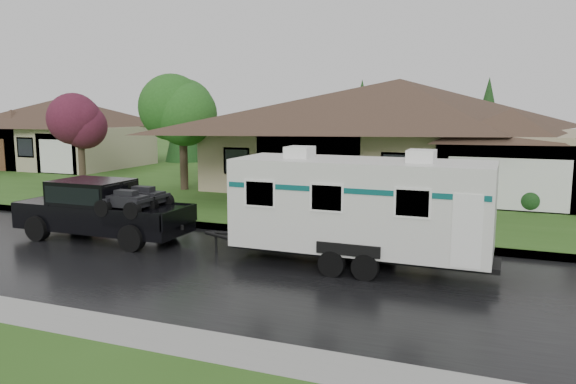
% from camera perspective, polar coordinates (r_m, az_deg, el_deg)
% --- Properties ---
extents(ground, '(140.00, 140.00, 0.00)m').
position_cam_1_polar(ground, '(17.44, -4.39, -5.81)').
color(ground, '#2F581B').
rests_on(ground, ground).
extents(road, '(140.00, 8.00, 0.01)m').
position_cam_1_polar(road, '(15.74, -7.62, -7.46)').
color(road, black).
rests_on(road, ground).
extents(curb, '(140.00, 0.50, 0.15)m').
position_cam_1_polar(curb, '(19.41, -1.47, -4.06)').
color(curb, gray).
rests_on(curb, ground).
extents(lawn, '(140.00, 26.00, 0.15)m').
position_cam_1_polar(lawn, '(31.35, 7.74, 0.77)').
color(lawn, '#2F581B').
rests_on(lawn, ground).
extents(house_main, '(19.44, 10.80, 6.90)m').
position_cam_1_polar(house_main, '(29.45, 11.69, 7.03)').
color(house_main, tan).
rests_on(house_main, lawn).
extents(house_far, '(10.80, 8.64, 5.80)m').
position_cam_1_polar(house_far, '(42.64, -21.73, 6.23)').
color(house_far, tan).
rests_on(house_far, lawn).
extents(tree_left_green, '(3.48, 3.48, 5.77)m').
position_cam_1_polar(tree_left_green, '(28.95, -10.68, 8.13)').
color(tree_left_green, '#382B1E').
rests_on(tree_left_green, lawn).
extents(tree_red, '(2.88, 2.88, 4.76)m').
position_cam_1_polar(tree_red, '(32.22, -20.40, 6.54)').
color(tree_red, '#382B1E').
rests_on(tree_red, lawn).
extents(shrub_row, '(13.60, 1.00, 1.00)m').
position_cam_1_polar(shrub_row, '(25.33, 9.02, 0.17)').
color(shrub_row, '#143814').
rests_on(shrub_row, lawn).
extents(pickup_truck, '(5.89, 2.24, 1.96)m').
position_cam_1_polar(pickup_truck, '(19.52, -18.57, -1.52)').
color(pickup_truck, black).
rests_on(pickup_truck, ground).
extents(travel_trailer, '(7.27, 2.55, 3.26)m').
position_cam_1_polar(travel_trailer, '(15.30, 7.38, -1.29)').
color(travel_trailer, silver).
rests_on(travel_trailer, ground).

